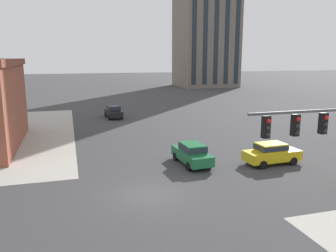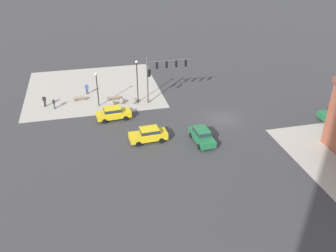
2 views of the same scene
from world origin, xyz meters
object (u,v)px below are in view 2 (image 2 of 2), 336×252
Objects in this scene: bollard_sphere_curb_b at (122,101)px; bollard_sphere_curb_c at (113,103)px; pedestrian_walking_east at (54,103)px; street_lamp_mid_sidewalk at (97,85)px; bollard_sphere_curb_a at (135,101)px; pedestrian_at_curb at (87,88)px; traffic_signal_main at (159,72)px; street_lamp_corner_near at (137,77)px; car_main_northbound_far at (202,135)px; bench_mid_block at (80,98)px; car_cross_eastbound at (113,113)px; pedestrian_near_bench at (44,100)px; car_main_southbound_far at (149,134)px; bench_near_signal at (113,98)px.

bollard_sphere_curb_b is 1.00× the size of bollard_sphere_curb_c.
street_lamp_mid_sidewalk is at bearing 174.53° from pedestrian_walking_east.
pedestrian_at_curb reaches higher than bollard_sphere_curb_a.
bollard_sphere_curb_b is (1.75, -0.38, 0.00)m from bollard_sphere_curb_a.
traffic_signal_main reaches higher than street_lamp_mid_sidewalk.
street_lamp_corner_near is at bearing -11.72° from traffic_signal_main.
bollard_sphere_curb_a is at bearing -64.36° from car_main_northbound_far.
traffic_signal_main is 8.64m from street_lamp_mid_sidewalk.
bollard_sphere_curb_c is 6.04m from pedestrian_at_curb.
bench_mid_block is 1.09× the size of pedestrian_at_curb.
street_lamp_mid_sidewalk is 5.25m from car_cross_eastbound.
pedestrian_near_bench reaches higher than bollard_sphere_curb_c.
pedestrian_near_bench is 13.31m from street_lamp_corner_near.
bench_mid_block is 15.62m from car_main_southbound_far.
bench_mid_block is 1.06× the size of pedestrian_near_bench.
pedestrian_near_bench is 0.38× the size of car_cross_eastbound.
bollard_sphere_curb_a is (3.49, -0.42, -4.12)m from traffic_signal_main.
bench_near_signal is (2.84, -1.86, -0.08)m from bollard_sphere_curb_a.
street_lamp_mid_sidewalk reaches higher than car_main_northbound_far.
bench_mid_block is (11.08, -3.29, -4.20)m from traffic_signal_main.
bench_near_signal is 16.80m from car_main_northbound_far.
bollard_sphere_curb_a is 0.48× the size of pedestrian_at_curb.
car_main_southbound_far reaches higher than pedestrian_at_curb.
street_lamp_mid_sidewalk is at bearing -0.78° from street_lamp_corner_near.
bench_near_signal is at bearing -77.33° from car_main_southbound_far.
street_lamp_mid_sidewalk is 1.10× the size of car_main_southbound_far.
bollard_sphere_curb_b is at bearing 126.40° from bench_near_signal.
street_lamp_mid_sidewalk is at bearing 134.75° from bench_mid_block.
street_lamp_corner_near reaches higher than pedestrian_at_curb.
bollard_sphere_curb_a is 8.11m from bench_mid_block.
street_lamp_corner_near is at bearing 153.76° from bench_near_signal.
bollard_sphere_curb_b reaches higher than bench_near_signal.
street_lamp_corner_near reaches higher than bench_mid_block.
pedestrian_near_bench is at bearing -37.93° from car_main_northbound_far.
bollard_sphere_curb_a and bollard_sphere_curb_b have the same top height.
traffic_signal_main is 3.65× the size of bench_mid_block.
bollard_sphere_curb_b is 9.33m from pedestrian_walking_east.
traffic_signal_main is at bearing 175.03° from pedestrian_walking_east.
street_lamp_mid_sidewalk reaches higher than bollard_sphere_curb_a.
street_lamp_corner_near reaches higher than bench_near_signal.
bollard_sphere_curb_b is 4.25m from street_lamp_mid_sidewalk.
bollard_sphere_curb_c is 0.18× the size of car_cross_eastbound.
car_main_southbound_far is (3.49, 10.35, -3.60)m from traffic_signal_main.
bench_mid_block is 8.25m from car_cross_eastbound.
street_lamp_corner_near reaches higher than bollard_sphere_curb_a.
pedestrian_walking_east is at bearing -4.97° from traffic_signal_main.
pedestrian_near_bench is 23.22m from car_main_northbound_far.
bollard_sphere_curb_c is (3.10, 0.06, 0.00)m from bollard_sphere_curb_a.
bollard_sphere_curb_b is 6.56m from pedestrian_at_curb.
street_lamp_mid_sidewalk reaches higher than pedestrian_at_curb.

